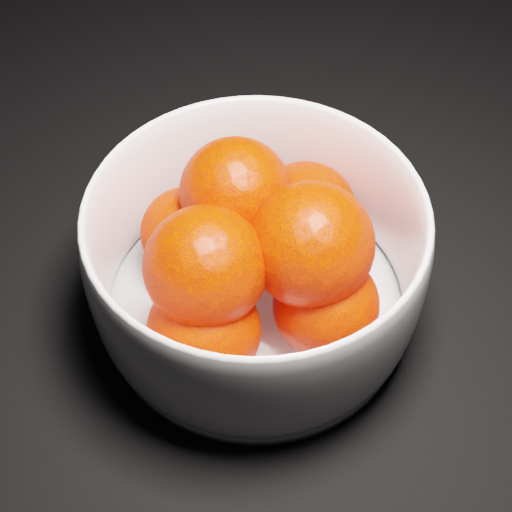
{
  "coord_description": "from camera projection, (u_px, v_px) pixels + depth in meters",
  "views": [
    {
      "loc": [
        0.05,
        -0.06,
        0.44
      ],
      "look_at": [
        0.05,
        0.25,
        0.06
      ],
      "focal_mm": 50.0,
      "sensor_mm": 36.0,
      "label": 1
    }
  ],
  "objects": [
    {
      "name": "bowl",
      "position": [
        256.0,
        261.0,
        0.5
      ],
      "size": [
        0.23,
        0.23,
        0.11
      ],
      "rotation": [
        0.0,
        0.0,
        0.3
      ],
      "color": "white",
      "rests_on": "ground"
    },
    {
      "name": "orange_pile",
      "position": [
        257.0,
        252.0,
        0.48
      ],
      "size": [
        0.17,
        0.18,
        0.12
      ],
      "color": "red",
      "rests_on": "bowl"
    }
  ]
}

